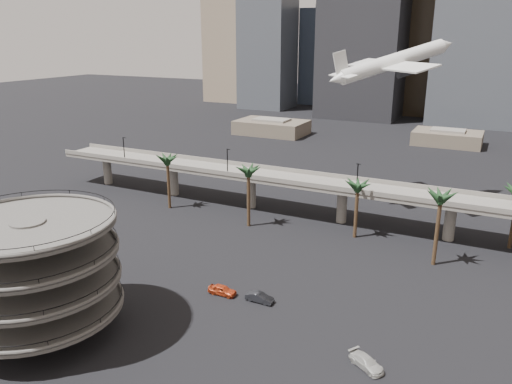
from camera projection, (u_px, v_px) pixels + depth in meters
The scene contains 10 objects.
ground at pixel (137, 341), 66.46m from camera, with size 700.00×700.00×0.00m, color black.
parking_ramp at pixel (34, 267), 65.61m from camera, with size 22.20×22.20×17.35m.
overpass at pixel (295, 183), 111.17m from camera, with size 130.00×9.30×14.70m.
palm_trees at pixel (335, 182), 98.37m from camera, with size 76.40×18.40×14.00m.
low_buildings at pixel (402, 137), 184.07m from camera, with size 135.00×27.50×6.80m.
skyline at pixel (460, 11), 230.30m from camera, with size 269.00×86.00×135.24m.
airborne_jet at pixel (392, 62), 109.97m from camera, with size 24.80×25.06×10.78m.
car_a at pixel (222, 290), 78.18m from camera, with size 1.84×4.57×1.56m, color #C8421C.
car_b at pixel (260, 297), 76.06m from camera, with size 1.54×4.41×1.45m, color black.
car_c at pixel (366, 362), 61.00m from camera, with size 2.01×4.93×1.43m, color beige.
Camera 1 is at (39.77, -44.26, 39.02)m, focal length 35.00 mm.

